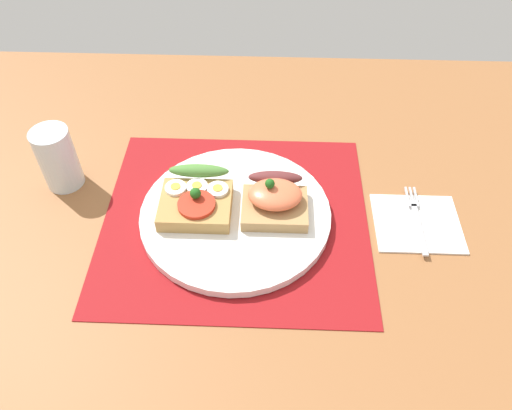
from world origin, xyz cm
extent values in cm
cube|color=#935D35|center=(0.00, 0.00, -1.60)|extent=(120.00, 90.00, 3.20)
cube|color=maroon|center=(0.00, 0.00, 0.15)|extent=(38.76, 35.64, 0.30)
cylinder|color=white|center=(0.00, 0.00, 0.96)|extent=(27.83, 27.83, 1.32)
cube|color=#AF8448|center=(-5.69, 0.33, 2.72)|extent=(10.23, 8.78, 2.20)
cylinder|color=red|center=(-5.35, -1.13, 4.12)|extent=(5.35, 5.35, 0.60)
ellipsoid|color=#4C8236|center=(-5.69, 5.12, 4.72)|extent=(9.01, 2.20, 1.80)
sphere|color=#1E5919|center=(-5.54, 0.33, 5.22)|extent=(1.60, 1.60, 1.60)
cylinder|color=white|center=(-8.76, 2.08, 4.07)|extent=(3.13, 3.13, 0.50)
cylinder|color=yellow|center=(-8.76, 2.08, 4.40)|extent=(1.41, 1.41, 0.16)
cylinder|color=white|center=(-5.69, 2.44, 4.07)|extent=(3.13, 3.13, 0.50)
cylinder|color=yellow|center=(-5.69, 2.44, 4.40)|extent=(1.41, 1.41, 0.16)
cylinder|color=white|center=(-2.62, 1.98, 4.07)|extent=(3.13, 3.13, 0.50)
cylinder|color=yellow|center=(-2.62, 1.98, 4.40)|extent=(1.41, 1.41, 0.16)
cube|color=#AD8451|center=(5.69, 0.24, 2.54)|extent=(9.42, 7.63, 1.84)
ellipsoid|color=#EB6B44|center=(5.68, 0.66, 4.72)|extent=(7.72, 6.11, 2.52)
ellipsoid|color=brown|center=(5.69, 4.45, 4.36)|extent=(8.00, 2.20, 1.80)
sphere|color=#1E5919|center=(4.89, 0.84, 6.68)|extent=(1.40, 1.40, 1.40)
cube|color=white|center=(26.60, 0.26, 0.30)|extent=(12.48, 11.06, 0.60)
cube|color=#B7B7BC|center=(26.52, -1.65, 0.76)|extent=(0.80, 9.55, 0.32)
cube|color=#B7B7BC|center=(26.52, 3.32, 0.76)|extent=(1.50, 1.20, 0.32)
cube|color=#B7B7BC|center=(25.87, 5.32, 0.76)|extent=(0.32, 2.80, 0.32)
cube|color=#B7B7BC|center=(26.52, 5.32, 0.76)|extent=(0.32, 2.80, 0.32)
cube|color=#B7B7BC|center=(27.17, 5.32, 0.76)|extent=(0.32, 2.80, 0.32)
cylinder|color=silver|center=(-27.28, 6.74, 5.00)|extent=(5.71, 5.71, 10.00)
camera|label=1|loc=(4.82, -48.68, 56.02)|focal=35.26mm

